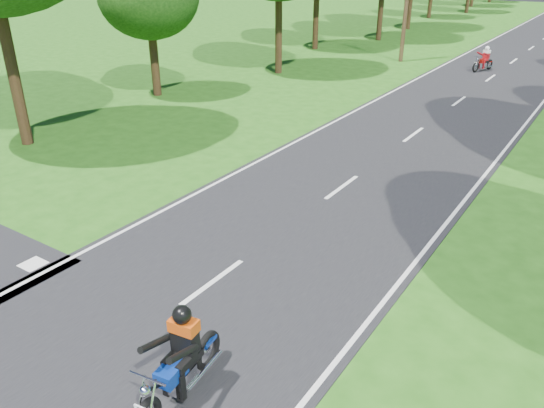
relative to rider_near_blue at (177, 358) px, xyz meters
The scene contains 3 objects.
ground 2.03m from the rider_near_blue, 154.21° to the left, with size 160.00×160.00×0.00m, color #204F12.
rider_near_blue is the anchor object (origin of this frame).
rider_far_red 28.67m from the rider_near_blue, 95.14° to the left, with size 0.56×1.68×1.40m, color #99100B, non-canonical shape.
Camera 1 is at (6.28, -5.14, 6.36)m, focal length 35.00 mm.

